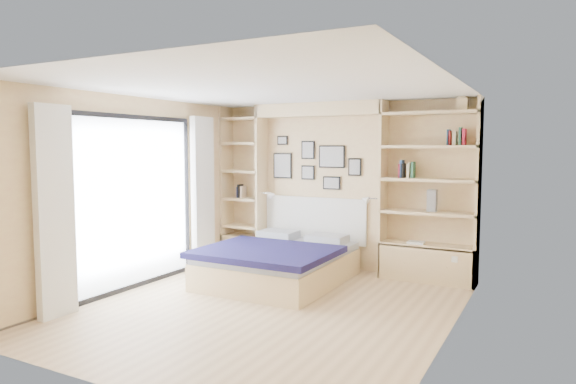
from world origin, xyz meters
The scene contains 8 objects.
ground centered at (0.00, 0.00, 0.00)m, with size 4.50×4.50×0.00m, color tan.
room_shell centered at (-0.39, 1.52, 1.08)m, with size 4.50×4.50×4.50m.
bed centered at (-0.45, 1.12, 0.27)m, with size 1.72×2.19×1.07m.
photo_gallery centered at (-0.45, 2.22, 1.60)m, with size 1.48×0.02×0.82m.
reading_lamps centered at (-0.30, 2.00, 1.10)m, with size 1.92×0.12×0.15m.
shelf_decor centered at (1.11, 2.07, 1.68)m, with size 3.59×0.23×2.03m.
deck centered at (-3.60, 0.00, 0.00)m, with size 3.20×4.00×0.05m, color #695A4D.
deck_chair centered at (-3.24, -0.13, 0.34)m, with size 0.59×0.80×0.72m.
Camera 1 is at (2.90, -4.96, 1.84)m, focal length 32.00 mm.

